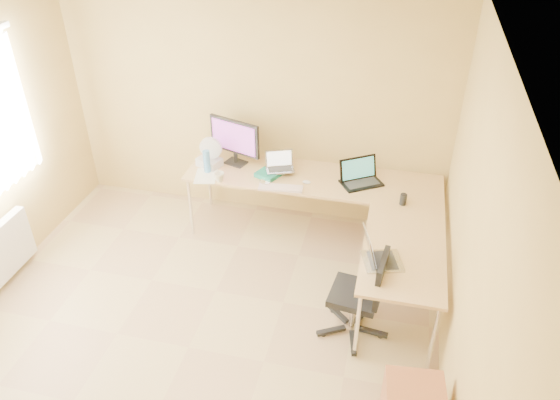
% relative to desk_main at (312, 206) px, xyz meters
% --- Properties ---
extents(floor, '(4.50, 4.50, 0.00)m').
position_rel_desk_main_xyz_m(floor, '(-0.72, -1.85, -0.36)').
color(floor, tan).
rests_on(floor, ground).
extents(ceiling, '(4.50, 4.50, 0.00)m').
position_rel_desk_main_xyz_m(ceiling, '(-0.72, -1.85, 2.24)').
color(ceiling, white).
rests_on(ceiling, ground).
extents(wall_back, '(4.50, 0.00, 4.50)m').
position_rel_desk_main_xyz_m(wall_back, '(-0.72, 0.40, 0.93)').
color(wall_back, tan).
rests_on(wall_back, ground).
extents(wall_right, '(0.00, 4.50, 4.50)m').
position_rel_desk_main_xyz_m(wall_right, '(1.38, -1.85, 0.93)').
color(wall_right, tan).
rests_on(wall_right, ground).
extents(desk_main, '(2.65, 0.70, 0.73)m').
position_rel_desk_main_xyz_m(desk_main, '(0.00, 0.00, 0.00)').
color(desk_main, tan).
rests_on(desk_main, ground).
extents(desk_return, '(0.70, 1.30, 0.73)m').
position_rel_desk_main_xyz_m(desk_return, '(0.98, -1.00, 0.00)').
color(desk_return, tan).
rests_on(desk_return, ground).
extents(monitor, '(0.63, 0.37, 0.51)m').
position_rel_desk_main_xyz_m(monitor, '(-0.87, 0.10, 0.62)').
color(monitor, black).
rests_on(monitor, desk_main).
extents(book_stack, '(0.32, 0.36, 0.05)m').
position_rel_desk_main_xyz_m(book_stack, '(-0.44, -0.05, 0.39)').
color(book_stack, '#156B54').
rests_on(book_stack, desk_main).
extents(laptop_center, '(0.35, 0.31, 0.19)m').
position_rel_desk_main_xyz_m(laptop_center, '(-0.35, -0.01, 0.51)').
color(laptop_center, '#A0A4B5').
rests_on(laptop_center, desk_main).
extents(laptop_black, '(0.50, 0.47, 0.25)m').
position_rel_desk_main_xyz_m(laptop_black, '(0.50, -0.01, 0.49)').
color(laptop_black, black).
rests_on(laptop_black, desk_main).
extents(keyboard, '(0.46, 0.17, 0.02)m').
position_rel_desk_main_xyz_m(keyboard, '(-0.28, -0.30, 0.38)').
color(keyboard, beige).
rests_on(keyboard, desk_main).
extents(mouse, '(0.10, 0.08, 0.03)m').
position_rel_desk_main_xyz_m(mouse, '(-0.04, -0.14, 0.38)').
color(mouse, silver).
rests_on(mouse, desk_main).
extents(mug, '(0.13, 0.13, 0.10)m').
position_rel_desk_main_xyz_m(mug, '(-0.92, -0.30, 0.41)').
color(mug, beige).
rests_on(mug, desk_main).
extents(cd_stack, '(0.15, 0.15, 0.03)m').
position_rel_desk_main_xyz_m(cd_stack, '(-0.45, -0.23, 0.38)').
color(cd_stack, white).
rests_on(cd_stack, desk_main).
extents(water_bottle, '(0.09, 0.09, 0.25)m').
position_rel_desk_main_xyz_m(water_bottle, '(-1.10, -0.15, 0.49)').
color(water_bottle, '#5097DA').
rests_on(water_bottle, desk_main).
extents(papers, '(0.28, 0.35, 0.01)m').
position_rel_desk_main_xyz_m(papers, '(-1.09, -0.24, 0.37)').
color(papers, white).
rests_on(papers, desk_main).
extents(white_box, '(0.29, 0.25, 0.09)m').
position_rel_desk_main_xyz_m(white_box, '(-1.13, -0.02, 0.41)').
color(white_box, silver).
rests_on(white_box, desk_main).
extents(desk_fan, '(0.24, 0.24, 0.31)m').
position_rel_desk_main_xyz_m(desk_fan, '(-1.10, 0.03, 0.52)').
color(desk_fan, silver).
rests_on(desk_fan, desk_main).
extents(black_cup, '(0.08, 0.08, 0.11)m').
position_rel_desk_main_xyz_m(black_cup, '(0.93, -0.30, 0.42)').
color(black_cup, black).
rests_on(black_cup, desk_main).
extents(laptop_return, '(0.44, 0.39, 0.25)m').
position_rel_desk_main_xyz_m(laptop_return, '(0.81, -1.21, 0.49)').
color(laptop_return, '#BDBDBD').
rests_on(laptop_return, desk_return).
extents(office_chair, '(0.59, 0.59, 0.88)m').
position_rel_desk_main_xyz_m(office_chair, '(0.61, -1.32, 0.14)').
color(office_chair, black).
rests_on(office_chair, ground).
extents(radiator, '(0.09, 0.80, 0.55)m').
position_rel_desk_main_xyz_m(radiator, '(-2.75, -1.45, -0.02)').
color(radiator, white).
rests_on(radiator, ground).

